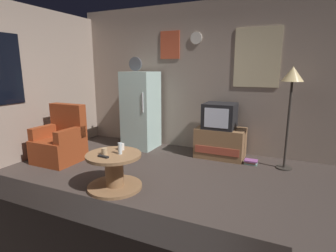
% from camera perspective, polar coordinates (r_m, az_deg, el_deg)
% --- Properties ---
extents(ground_plane, '(12.00, 12.00, 0.00)m').
position_cam_1_polar(ground_plane, '(3.36, -7.09, -15.59)').
color(ground_plane, '#3D332D').
extents(wall_with_art, '(5.20, 0.12, 2.74)m').
position_cam_1_polar(wall_with_art, '(5.22, 6.99, 10.08)').
color(wall_with_art, gray).
rests_on(wall_with_art, ground_plane).
extents(fridge, '(0.60, 0.62, 1.77)m').
position_cam_1_polar(fridge, '(5.30, -5.80, 3.38)').
color(fridge, silver).
rests_on(fridge, ground_plane).
extents(tv_stand, '(0.84, 0.53, 0.53)m').
position_cam_1_polar(tv_stand, '(4.87, 11.09, -3.49)').
color(tv_stand, '#8E6642').
rests_on(tv_stand, ground_plane).
extents(crt_tv, '(0.54, 0.51, 0.44)m').
position_cam_1_polar(crt_tv, '(4.77, 10.98, 2.16)').
color(crt_tv, black).
rests_on(crt_tv, tv_stand).
extents(standing_lamp, '(0.32, 0.32, 1.59)m').
position_cam_1_polar(standing_lamp, '(4.44, 24.90, 8.45)').
color(standing_lamp, '#332D28').
rests_on(standing_lamp, ground_plane).
extents(coffee_table, '(0.72, 0.72, 0.47)m').
position_cam_1_polar(coffee_table, '(3.64, -11.36, -9.38)').
color(coffee_table, '#8E6642').
rests_on(coffee_table, ground_plane).
extents(wine_glass, '(0.05, 0.05, 0.15)m').
position_cam_1_polar(wine_glass, '(3.52, -10.20, -4.73)').
color(wine_glass, silver).
rests_on(wine_glass, coffee_table).
extents(mug_ceramic_white, '(0.08, 0.08, 0.09)m').
position_cam_1_polar(mug_ceramic_white, '(3.69, -9.87, -4.38)').
color(mug_ceramic_white, silver).
rests_on(mug_ceramic_white, coffee_table).
extents(mug_ceramic_tan, '(0.08, 0.08, 0.09)m').
position_cam_1_polar(mug_ceramic_tan, '(3.53, -13.38, -5.30)').
color(mug_ceramic_tan, tan).
rests_on(mug_ceramic_tan, coffee_table).
extents(remote_control, '(0.15, 0.06, 0.02)m').
position_cam_1_polar(remote_control, '(3.45, -13.64, -6.33)').
color(remote_control, black).
rests_on(remote_control, coffee_table).
extents(armchair, '(0.68, 0.68, 0.96)m').
position_cam_1_polar(armchair, '(4.93, -21.85, -3.09)').
color(armchair, maroon).
rests_on(armchair, ground_plane).
extents(book_stack, '(0.21, 0.15, 0.08)m').
position_cam_1_polar(book_stack, '(4.68, 17.25, -7.34)').
color(book_stack, '#80B7A9').
rests_on(book_stack, ground_plane).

